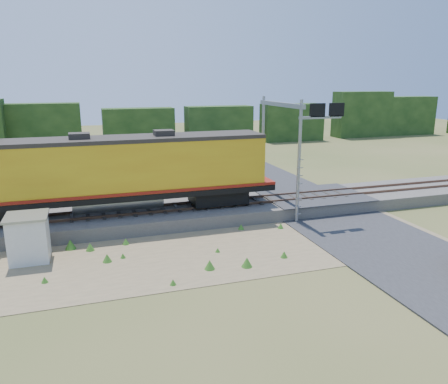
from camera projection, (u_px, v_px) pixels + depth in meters
name	position (u px, v px, depth m)	size (l,w,h in m)	color
ground	(251.00, 249.00, 23.01)	(140.00, 140.00, 0.00)	#475123
ballast	(218.00, 210.00, 28.44)	(70.00, 5.00, 0.80)	slate
rails	(218.00, 203.00, 28.32)	(70.00, 1.54, 0.16)	brown
dirt_shoulder	(212.00, 249.00, 22.87)	(26.00, 8.00, 0.03)	#8C7754
road	(357.00, 229.00, 25.76)	(7.00, 66.00, 0.86)	#38383A
tree_line_north	(146.00, 124.00, 57.26)	(130.00, 3.00, 6.50)	black
weed_clumps	(186.00, 256.00, 22.06)	(15.00, 6.20, 0.56)	#377020
locomotive	(112.00, 171.00, 25.73)	(19.31, 2.94, 4.98)	black
shed	(29.00, 238.00, 21.25)	(1.98, 1.98, 2.33)	silver
signal_gantry	(290.00, 128.00, 27.90)	(2.99, 6.20, 7.54)	gray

